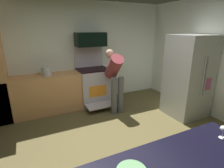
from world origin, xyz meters
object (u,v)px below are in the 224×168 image
Objects in this scene: person_cook at (115,76)px; stock_pot at (46,71)px; oven_range at (93,85)px; wine_glass_mid at (224,129)px; refrigerator at (188,76)px; microwave at (91,39)px.

person_cook is 6.50× the size of stock_pot.
oven_range is 11.11× the size of wine_glass_mid.
refrigerator is 8.06× the size of stock_pot.
microwave is 0.51× the size of person_cook.
wine_glass_mid is (0.14, -3.42, -0.67)m from microwave.
microwave is at bearing 112.97° from person_cook.
oven_range is at bearing 92.45° from wine_glass_mid.
oven_range is 6.69× the size of stock_pot.
refrigerator is at bearing -28.11° from stock_pot.
wine_glass_mid is at bearing -87.55° from oven_range.
microwave reaches higher than person_cook.
wine_glass_mid is 0.60× the size of stock_pot.
stock_pot is at bearing 179.28° from oven_range.
wine_glass_mid is at bearing -93.55° from person_cook.
wine_glass_mid is 3.57m from stock_pot.
microwave reaches higher than refrigerator.
microwave is at bearing 90.00° from oven_range.
refrigerator is 2.41m from wine_glass_mid.
wine_glass_mid is (-1.57, -1.82, 0.09)m from refrigerator.
wine_glass_mid is (-0.17, -2.69, 0.13)m from person_cook.
refrigerator is 13.39× the size of wine_glass_mid.
refrigerator is 1.65m from person_cook.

